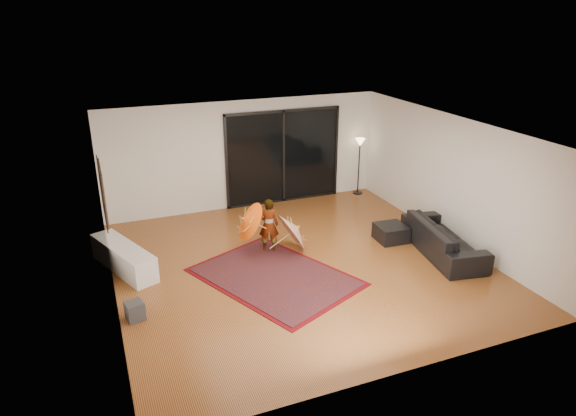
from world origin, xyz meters
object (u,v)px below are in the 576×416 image
media_console (124,258)px  ottoman (391,233)px  sofa (443,238)px  child (269,225)px

media_console → ottoman: media_console is taller
sofa → child: child is taller
media_console → sofa: sofa is taller
child → sofa: bearing=176.1°
sofa → ottoman: sofa is taller
ottoman → sofa: bearing=-54.5°
sofa → child: size_ratio=1.99×
media_console → sofa: size_ratio=0.81×
ottoman → child: child is taller
sofa → ottoman: bearing=45.5°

